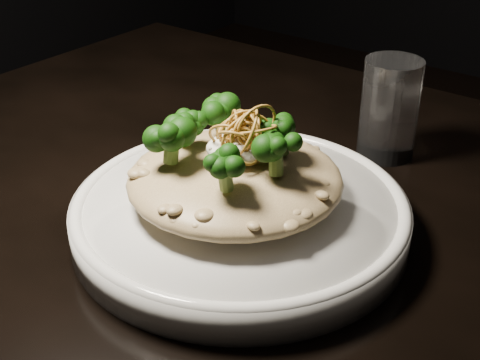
% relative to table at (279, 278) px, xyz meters
% --- Properties ---
extents(table, '(1.10, 0.80, 0.75)m').
position_rel_table_xyz_m(table, '(0.00, 0.00, 0.00)').
color(table, black).
rests_on(table, ground).
extents(plate, '(0.31, 0.31, 0.03)m').
position_rel_table_xyz_m(plate, '(-0.01, -0.05, 0.10)').
color(plate, silver).
rests_on(plate, table).
extents(risotto, '(0.20, 0.20, 0.04)m').
position_rel_table_xyz_m(risotto, '(-0.02, -0.05, 0.14)').
color(risotto, brown).
rests_on(risotto, plate).
extents(broccoli, '(0.16, 0.16, 0.06)m').
position_rel_table_xyz_m(broccoli, '(-0.02, -0.06, 0.19)').
color(broccoli, black).
rests_on(broccoli, risotto).
extents(cheese, '(0.06, 0.06, 0.02)m').
position_rel_table_xyz_m(cheese, '(-0.02, -0.05, 0.17)').
color(cheese, silver).
rests_on(cheese, risotto).
extents(shallots, '(0.07, 0.07, 0.04)m').
position_rel_table_xyz_m(shallots, '(-0.01, -0.05, 0.20)').
color(shallots, brown).
rests_on(shallots, cheese).
extents(drinking_glass, '(0.08, 0.08, 0.11)m').
position_rel_table_xyz_m(drinking_glass, '(0.02, 0.17, 0.14)').
color(drinking_glass, white).
rests_on(drinking_glass, table).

